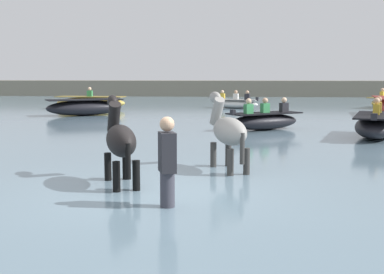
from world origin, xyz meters
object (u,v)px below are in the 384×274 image
(boat_far_inshore, at_px, (85,107))
(person_onlooker_right, at_px, (167,173))
(boat_mid_outer, at_px, (91,103))
(boat_mid_channel, at_px, (376,126))
(boat_distant_west, at_px, (235,103))
(boat_near_port, at_px, (264,121))
(horse_trailing_grey, at_px, (228,133))
(horse_lead_black, at_px, (120,143))

(boat_far_inshore, height_order, person_onlooker_right, person_onlooker_right)
(boat_mid_outer, bearing_deg, boat_mid_channel, -44.34)
(boat_distant_west, bearing_deg, boat_near_port, -84.72)
(horse_trailing_grey, relative_size, boat_mid_channel, 0.56)
(boat_mid_channel, distance_m, boat_distant_west, 12.90)
(boat_distant_west, relative_size, person_onlooker_right, 1.60)
(boat_near_port, height_order, boat_distant_west, boat_near_port)
(horse_trailing_grey, distance_m, boat_mid_channel, 6.74)
(boat_near_port, relative_size, person_onlooker_right, 1.62)
(horse_lead_black, distance_m, horse_trailing_grey, 2.24)
(boat_far_inshore, distance_m, boat_distant_west, 8.40)
(horse_lead_black, distance_m, boat_distant_west, 19.13)
(horse_trailing_grey, height_order, person_onlooker_right, horse_trailing_grey)
(boat_far_inshore, xyz_separation_m, boat_mid_channel, (10.50, -6.94, -0.02))
(boat_mid_outer, relative_size, person_onlooker_right, 2.28)
(horse_lead_black, xyz_separation_m, boat_mid_channel, (5.81, 6.78, -0.35))
(horse_lead_black, height_order, person_onlooker_right, horse_lead_black)
(person_onlooker_right, bearing_deg, boat_distant_west, 87.60)
(person_onlooker_right, bearing_deg, boat_far_inshore, 110.50)
(horse_trailing_grey, height_order, boat_mid_channel, horse_trailing_grey)
(boat_far_inshore, relative_size, boat_mid_outer, 0.93)
(horse_trailing_grey, bearing_deg, person_onlooker_right, -105.36)
(boat_mid_channel, height_order, person_onlooker_right, person_onlooker_right)
(boat_distant_west, xyz_separation_m, person_onlooker_right, (-0.86, -20.42, 0.21))
(boat_mid_outer, distance_m, person_onlooker_right, 20.41)
(horse_lead_black, xyz_separation_m, boat_near_port, (2.78, 8.59, -0.39))
(horse_lead_black, distance_m, boat_near_port, 9.03)
(boat_mid_channel, xyz_separation_m, person_onlooker_right, (-4.86, -8.15, 0.14))
(horse_trailing_grey, bearing_deg, horse_lead_black, -140.26)
(boat_far_inshore, height_order, boat_distant_west, boat_distant_west)
(horse_lead_black, bearing_deg, boat_near_port, 72.07)
(boat_near_port, bearing_deg, boat_mid_channel, -30.78)
(boat_far_inshore, xyz_separation_m, boat_mid_outer, (-0.94, 4.23, -0.03))
(boat_far_inshore, bearing_deg, boat_near_port, -34.51)
(boat_far_inshore, distance_m, boat_mid_channel, 12.59)
(horse_lead_black, distance_m, boat_mid_outer, 18.82)
(boat_far_inshore, relative_size, boat_mid_channel, 1.06)
(horse_trailing_grey, xyz_separation_m, boat_far_inshore, (-6.41, 12.28, -0.34))
(horse_lead_black, bearing_deg, person_onlooker_right, -55.17)
(boat_mid_outer, bearing_deg, boat_near_port, -48.11)
(horse_trailing_grey, xyz_separation_m, person_onlooker_right, (-0.77, -2.81, -0.22))
(horse_lead_black, xyz_separation_m, boat_far_inshore, (-4.69, 13.72, -0.33))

